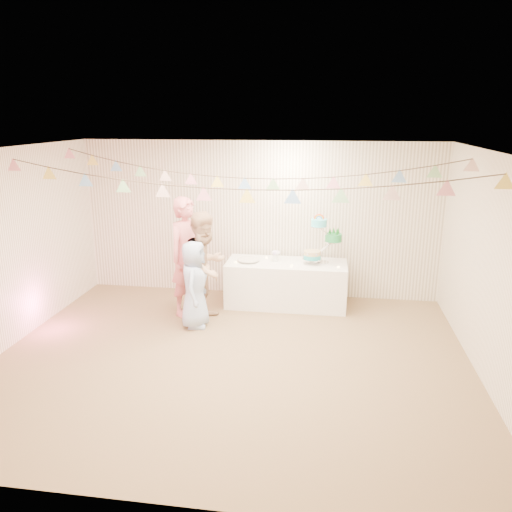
# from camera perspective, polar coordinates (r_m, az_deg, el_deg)

# --- Properties ---
(floor) EXTENTS (6.00, 6.00, 0.00)m
(floor) POSITION_cam_1_polar(r_m,az_deg,el_deg) (6.49, -2.84, -11.68)
(floor) COLOR brown
(floor) RESTS_ON ground
(ceiling) EXTENTS (6.00, 6.00, 0.00)m
(ceiling) POSITION_cam_1_polar(r_m,az_deg,el_deg) (5.77, -3.20, 11.86)
(ceiling) COLOR silver
(ceiling) RESTS_ON ground
(back_wall) EXTENTS (6.00, 6.00, 0.00)m
(back_wall) POSITION_cam_1_polar(r_m,az_deg,el_deg) (8.40, 0.35, 4.18)
(back_wall) COLOR white
(back_wall) RESTS_ON ground
(front_wall) EXTENTS (6.00, 6.00, 0.00)m
(front_wall) POSITION_cam_1_polar(r_m,az_deg,el_deg) (3.75, -10.68, -11.38)
(front_wall) COLOR white
(front_wall) RESTS_ON ground
(left_wall) EXTENTS (5.00, 5.00, 0.00)m
(left_wall) POSITION_cam_1_polar(r_m,az_deg,el_deg) (7.21, -27.09, 0.45)
(left_wall) COLOR white
(left_wall) RESTS_ON ground
(right_wall) EXTENTS (5.00, 5.00, 0.00)m
(right_wall) POSITION_cam_1_polar(r_m,az_deg,el_deg) (6.17, 25.46, -1.71)
(right_wall) COLOR white
(right_wall) RESTS_ON ground
(table) EXTENTS (1.92, 0.77, 0.72)m
(table) POSITION_cam_1_polar(r_m,az_deg,el_deg) (8.11, 3.48, -3.17)
(table) COLOR white
(table) RESTS_ON floor
(cake_stand) EXTENTS (0.66, 0.39, 0.74)m
(cake_stand) POSITION_cam_1_polar(r_m,az_deg,el_deg) (7.91, 7.57, 1.98)
(cake_stand) COLOR silver
(cake_stand) RESTS_ON table
(cake_bottom) EXTENTS (0.31, 0.31, 0.15)m
(cake_bottom) POSITION_cam_1_polar(r_m,az_deg,el_deg) (7.93, 6.41, -0.07)
(cake_bottom) COLOR #25B0B1
(cake_bottom) RESTS_ON cake_stand
(cake_middle) EXTENTS (0.27, 0.27, 0.22)m
(cake_middle) POSITION_cam_1_polar(r_m,az_deg,el_deg) (8.00, 8.87, 1.98)
(cake_middle) COLOR #1E8B44
(cake_middle) RESTS_ON cake_stand
(cake_top_tier) EXTENTS (0.25, 0.25, 0.19)m
(cake_top_tier) POSITION_cam_1_polar(r_m,az_deg,el_deg) (7.83, 7.19, 3.77)
(cake_top_tier) COLOR #51E9FF
(cake_top_tier) RESTS_ON cake_stand
(platter) EXTENTS (0.35, 0.35, 0.02)m
(platter) POSITION_cam_1_polar(r_m,az_deg,el_deg) (8.01, -0.88, -0.39)
(platter) COLOR white
(platter) RESTS_ON table
(posy) EXTENTS (0.15, 0.15, 0.18)m
(posy) POSITION_cam_1_polar(r_m,az_deg,el_deg) (8.03, 2.26, 0.23)
(posy) COLOR white
(posy) RESTS_ON table
(person_adult_a) EXTENTS (0.73, 0.80, 1.84)m
(person_adult_a) POSITION_cam_1_polar(r_m,az_deg,el_deg) (7.66, -7.78, -0.06)
(person_adult_a) COLOR #DC737A
(person_adult_a) RESTS_ON floor
(person_adult_b) EXTENTS (0.91, 1.00, 1.66)m
(person_adult_b) POSITION_cam_1_polar(r_m,az_deg,el_deg) (7.40, -5.80, -1.26)
(person_adult_b) COLOR tan
(person_adult_b) RESTS_ON floor
(person_child) EXTENTS (0.44, 0.65, 1.29)m
(person_child) POSITION_cam_1_polar(r_m,az_deg,el_deg) (7.25, -7.05, -3.23)
(person_child) COLOR #A7C0EC
(person_child) RESTS_ON floor
(bunting_back) EXTENTS (5.60, 1.10, 0.40)m
(bunting_back) POSITION_cam_1_polar(r_m,az_deg,el_deg) (6.87, -1.30, 10.43)
(bunting_back) COLOR pink
(bunting_back) RESTS_ON ceiling
(bunting_front) EXTENTS (5.60, 0.90, 0.36)m
(bunting_front) POSITION_cam_1_polar(r_m,az_deg,el_deg) (5.60, -3.57, 8.86)
(bunting_front) COLOR #72A5E5
(bunting_front) RESTS_ON ceiling
(tealight_0) EXTENTS (0.04, 0.04, 0.03)m
(tealight_0) POSITION_cam_1_polar(r_m,az_deg,el_deg) (7.95, -2.33, -0.70)
(tealight_0) COLOR #FFD88C
(tealight_0) RESTS_ON table
(tealight_1) EXTENTS (0.04, 0.04, 0.03)m
(tealight_1) POSITION_cam_1_polar(r_m,az_deg,el_deg) (8.20, 1.19, -0.18)
(tealight_1) COLOR #FFD88C
(tealight_1) RESTS_ON table
(tealight_2) EXTENTS (0.04, 0.04, 0.03)m
(tealight_2) POSITION_cam_1_polar(r_m,az_deg,el_deg) (7.77, 4.11, -1.12)
(tealight_2) COLOR #FFD88C
(tealight_2) RESTS_ON table
(tealight_3) EXTENTS (0.04, 0.04, 0.03)m
(tealight_3) POSITION_cam_1_polar(r_m,az_deg,el_deg) (8.18, 6.10, -0.30)
(tealight_3) COLOR #FFD88C
(tealight_3) RESTS_ON table
(tealight_4) EXTENTS (0.04, 0.04, 0.03)m
(tealight_4) POSITION_cam_1_polar(r_m,az_deg,el_deg) (7.80, 9.42, -1.25)
(tealight_4) COLOR #FFD88C
(tealight_4) RESTS_ON table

